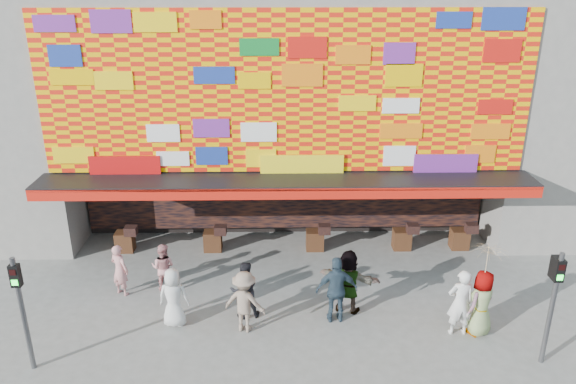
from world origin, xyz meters
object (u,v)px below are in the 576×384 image
ped_a (174,297)px  ped_e (337,290)px  ped_c (245,290)px  ped_d (245,302)px  ped_f (348,282)px  ped_i (163,267)px  ped_g (481,303)px  ped_h (460,302)px  parasol (488,262)px  ped_b (120,270)px  signal_left (21,302)px  signal_right (554,296)px

ped_a → ped_e: bearing=-173.9°
ped_c → ped_d: ped_d is taller
ped_c → ped_f: size_ratio=0.89×
ped_d → ped_i: 3.30m
ped_c → ped_g: 6.28m
ped_h → ped_i: ped_h is taller
ped_e → ped_g: 3.77m
ped_d → parasol: 6.31m
ped_a → ped_e: ped_e is taller
ped_c → ped_b: bearing=-29.3°
signal_left → ped_i: size_ratio=2.01×
signal_right → ped_d: 7.56m
ped_d → ped_h: ped_h is taller
ped_c → parasol: size_ratio=0.91×
signal_left → ped_f: signal_left is taller
signal_left → ped_h: 10.78m
ped_e → parasol: bearing=167.3°
ped_d → ped_i: ped_d is taller
signal_left → ped_d: 5.35m
ped_a → ped_d: ped_d is taller
signal_right → parasol: 1.71m
signal_right → ped_c: size_ratio=1.81×
ped_h → signal_left: bearing=4.3°
ped_a → ped_f: (4.74, 0.57, 0.10)m
ped_b → ped_i: 1.25m
ped_g → ped_i: size_ratio=1.22×
signal_right → ped_f: 5.17m
ped_b → ped_g: bearing=-162.1°
ped_b → ped_h: size_ratio=0.86×
ped_f → signal_left: bearing=37.5°
ped_g → ped_h: bearing=-35.2°
signal_left → ped_g: size_ratio=1.64×
ped_c → ped_d: (0.04, -0.64, 0.03)m
ped_i → parasol: bearing=174.1°
ped_a → signal_left: bearing=34.1°
ped_b → ped_e: bearing=-163.5°
ped_h → ped_i: size_ratio=1.26×
ped_c → ped_f: ped_f is taller
signal_left → parasol: size_ratio=1.64×
ped_c → ped_g: (6.21, -0.90, 0.08)m
ped_b → ped_c: 3.92m
ped_f → parasol: (3.35, -1.12, 1.20)m
ped_b → ped_a: bearing=169.4°
signal_left → ped_e: 7.79m
ped_f → ped_g: ped_f is taller
ped_f → parasol: 3.73m
ped_e → ped_f: (0.36, 0.48, -0.03)m
signal_right → ped_g: bearing=134.2°
ped_f → ped_e: bearing=73.9°
signal_right → ped_e: bearing=159.3°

